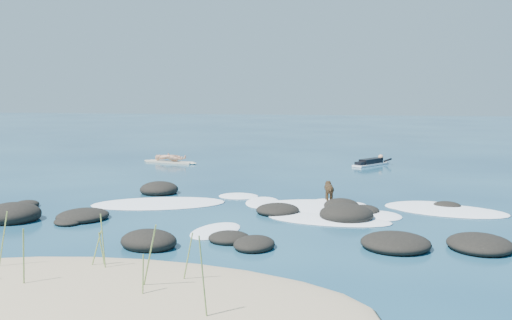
# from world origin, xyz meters

# --- Properties ---
(ground) EXTENTS (160.00, 160.00, 0.00)m
(ground) POSITION_xyz_m (0.00, 0.00, 0.00)
(ground) COLOR #0A2642
(ground) RESTS_ON ground
(sand_dune) EXTENTS (9.00, 4.40, 0.60)m
(sand_dune) POSITION_xyz_m (0.00, -8.20, 0.00)
(sand_dune) COLOR #9E8966
(sand_dune) RESTS_ON ground
(dune_grass) EXTENTS (4.31, 1.94, 1.24)m
(dune_grass) POSITION_xyz_m (-0.09, -7.93, 0.63)
(dune_grass) COLOR olive
(dune_grass) RESTS_ON ground
(reef_rocks) EXTENTS (13.82, 8.00, 0.62)m
(reef_rocks) POSITION_xyz_m (0.51, -2.28, 0.11)
(reef_rocks) COLOR black
(reef_rocks) RESTS_ON ground
(breaking_foam) EXTENTS (12.38, 6.35, 0.12)m
(breaking_foam) POSITION_xyz_m (2.26, -0.11, 0.01)
(breaking_foam) COLOR white
(breaking_foam) RESTS_ON ground
(standing_surfer_rig) EXTENTS (2.96, 1.05, 1.70)m
(standing_surfer_rig) POSITION_xyz_m (-5.55, 9.65, 0.67)
(standing_surfer_rig) COLOR beige
(standing_surfer_rig) RESTS_ON ground
(paddling_surfer_rig) EXTENTS (1.79, 2.33, 0.44)m
(paddling_surfer_rig) POSITION_xyz_m (3.95, 10.77, 0.15)
(paddling_surfer_rig) COLOR white
(paddling_surfer_rig) RESTS_ON ground
(dog) EXTENTS (0.37, 1.01, 0.64)m
(dog) POSITION_xyz_m (2.86, 1.04, 0.43)
(dog) COLOR black
(dog) RESTS_ON ground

